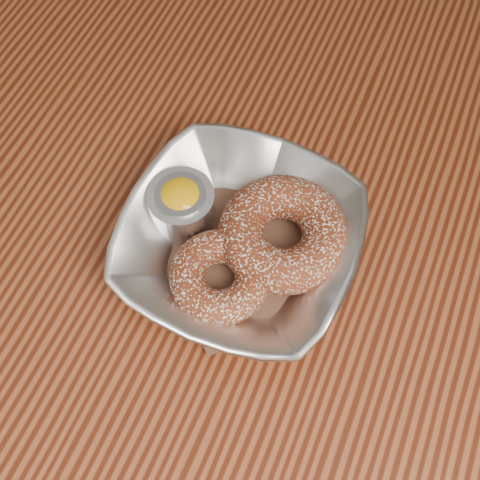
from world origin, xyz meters
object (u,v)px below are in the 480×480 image
at_px(table, 164,230).
at_px(donut_back, 283,233).
at_px(serving_bowl, 240,242).
at_px(donut_front, 220,276).
at_px(ramekin, 182,205).

height_order(table, donut_back, donut_back).
xyz_separation_m(serving_bowl, donut_back, (0.03, 0.02, 0.00)).
bearing_deg(serving_bowl, donut_front, -94.78).
relative_size(table, serving_bowl, 5.76).
bearing_deg(serving_bowl, table, 162.47).
bearing_deg(donut_front, serving_bowl, 85.22).
height_order(serving_bowl, donut_back, same).
bearing_deg(table, donut_front, -33.99).
xyz_separation_m(table, serving_bowl, (0.11, -0.03, 0.12)).
bearing_deg(table, ramekin, -26.33).
distance_m(serving_bowl, donut_front, 0.04).
relative_size(donut_back, ramekin, 1.91).
xyz_separation_m(serving_bowl, ramekin, (-0.06, 0.01, 0.01)).
distance_m(donut_back, ramekin, 0.09).
xyz_separation_m(donut_back, donut_front, (-0.04, -0.06, -0.00)).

